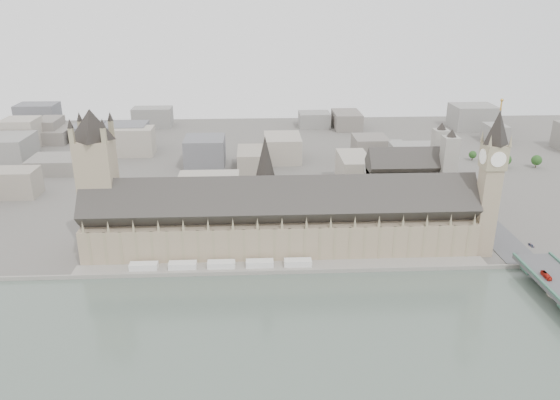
{
  "coord_description": "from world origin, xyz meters",
  "views": [
    {
      "loc": [
        -17.68,
        -324.88,
        169.46
      ],
      "look_at": [
        0.5,
        36.87,
        31.3
      ],
      "focal_mm": 35.0,
      "sensor_mm": 36.0,
      "label": 1
    }
  ],
  "objects_px": {
    "palace_of_westminster": "(281,221)",
    "car_approach": "(531,245)",
    "victoria_tower": "(97,176)",
    "red_bus_north": "(546,275)",
    "elizabeth_tower": "(491,174)",
    "westminster_abbey": "(410,180)"
  },
  "relations": [
    {
      "from": "palace_of_westminster",
      "to": "car_approach",
      "type": "distance_m",
      "value": 169.14
    },
    {
      "from": "victoria_tower",
      "to": "car_approach",
      "type": "bearing_deg",
      "value": -5.84
    },
    {
      "from": "red_bus_north",
      "to": "car_approach",
      "type": "xyz_separation_m",
      "value": [
        11.78,
        42.14,
        -0.61
      ]
    },
    {
      "from": "palace_of_westminster",
      "to": "elizabeth_tower",
      "type": "bearing_deg",
      "value": -4.85
    },
    {
      "from": "elizabeth_tower",
      "to": "victoria_tower",
      "type": "xyz_separation_m",
      "value": [
        -260.0,
        18.0,
        -2.88
      ]
    },
    {
      "from": "westminster_abbey",
      "to": "car_approach",
      "type": "height_order",
      "value": "westminster_abbey"
    },
    {
      "from": "palace_of_westminster",
      "to": "car_approach",
      "type": "height_order",
      "value": "palace_of_westminster"
    },
    {
      "from": "red_bus_north",
      "to": "car_approach",
      "type": "bearing_deg",
      "value": 74.44
    },
    {
      "from": "westminster_abbey",
      "to": "car_approach",
      "type": "relative_size",
      "value": 13.23
    },
    {
      "from": "victoria_tower",
      "to": "elizabeth_tower",
      "type": "bearing_deg",
      "value": -3.96
    },
    {
      "from": "red_bus_north",
      "to": "car_approach",
      "type": "distance_m",
      "value": 43.76
    },
    {
      "from": "palace_of_westminster",
      "to": "car_approach",
      "type": "xyz_separation_m",
      "value": [
        167.12,
        -23.28,
        -11.71
      ]
    },
    {
      "from": "westminster_abbey",
      "to": "red_bus_north",
      "type": "height_order",
      "value": "westminster_abbey"
    },
    {
      "from": "westminster_abbey",
      "to": "palace_of_westminster",
      "type": "bearing_deg",
      "value": -145.83
    },
    {
      "from": "car_approach",
      "to": "westminster_abbey",
      "type": "bearing_deg",
      "value": 111.01
    },
    {
      "from": "westminster_abbey",
      "to": "elizabeth_tower",
      "type": "bearing_deg",
      "value": -72.71
    },
    {
      "from": "palace_of_westminster",
      "to": "victoria_tower",
      "type": "bearing_deg",
      "value": 177.04
    },
    {
      "from": "victoria_tower",
      "to": "westminster_abbey",
      "type": "xyz_separation_m",
      "value": [
        232.92,
        69.0,
        -30.12
      ]
    },
    {
      "from": "palace_of_westminster",
      "to": "westminster_abbey",
      "type": "bearing_deg",
      "value": 34.17
    },
    {
      "from": "elizabeth_tower",
      "to": "car_approach",
      "type": "relative_size",
      "value": 20.92
    },
    {
      "from": "elizabeth_tower",
      "to": "victoria_tower",
      "type": "bearing_deg",
      "value": 176.04
    },
    {
      "from": "victoria_tower",
      "to": "westminster_abbey",
      "type": "bearing_deg",
      "value": 16.5
    }
  ]
}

